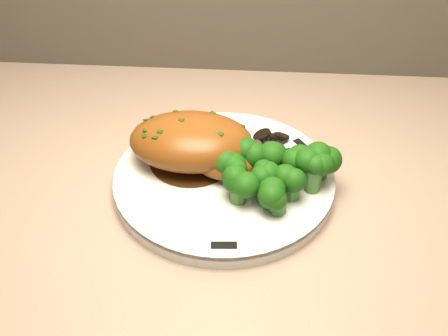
{
  "coord_description": "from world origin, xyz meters",
  "views": [
    {
      "loc": [
        0.07,
        1.23,
        1.31
      ],
      "look_at": [
        0.04,
        1.71,
        0.91
      ],
      "focal_mm": 45.0,
      "sensor_mm": 36.0,
      "label": 1
    }
  ],
  "objects": [
    {
      "name": "rim_accent_0",
      "position": [
        0.13,
        1.77,
        0.9
      ],
      "size": [
        0.02,
        0.03,
        0.0
      ],
      "primitive_type": "cube",
      "rotation": [
        0.0,
        0.0,
        2.16
      ],
      "color": "black",
      "rests_on": "plate"
    },
    {
      "name": "plate",
      "position": [
        0.04,
        1.71,
        0.89
      ],
      "size": [
        0.28,
        0.28,
        0.02
      ],
      "primitive_type": "cylinder",
      "rotation": [
        0.0,
        0.0,
        0.13
      ],
      "color": "silver",
      "rests_on": "counter"
    },
    {
      "name": "rim_accent_1",
      "position": [
        -0.06,
        1.76,
        0.9
      ],
      "size": [
        0.02,
        0.03,
        0.0
      ],
      "primitive_type": "cube",
      "rotation": [
        0.0,
        0.0,
        4.26
      ],
      "color": "black",
      "rests_on": "plate"
    },
    {
      "name": "mushroom_pile",
      "position": [
        0.06,
        1.75,
        0.91
      ],
      "size": [
        0.09,
        0.07,
        0.02
      ],
      "color": "black",
      "rests_on": "plate"
    },
    {
      "name": "broccoli_florets",
      "position": [
        0.09,
        1.69,
        0.92
      ],
      "size": [
        0.13,
        0.1,
        0.04
      ],
      "rotation": [
        0.0,
        0.0,
        -0.07
      ],
      "color": "#427B34",
      "rests_on": "plate"
    },
    {
      "name": "gravy_pool",
      "position": [
        -0.0,
        1.73,
        0.9
      ],
      "size": [
        0.1,
        0.1,
        0.0
      ],
      "primitive_type": "cylinder",
      "color": "#361C09",
      "rests_on": "plate"
    },
    {
      "name": "rim_accent_2",
      "position": [
        0.04,
        1.6,
        0.9
      ],
      "size": [
        0.03,
        0.01,
        0.0
      ],
      "primitive_type": "cube",
      "rotation": [
        0.0,
        0.0,
        6.35
      ],
      "color": "black",
      "rests_on": "plate"
    },
    {
      "name": "chicken_breast",
      "position": [
        0.0,
        1.73,
        0.93
      ],
      "size": [
        0.15,
        0.1,
        0.06
      ],
      "rotation": [
        0.0,
        0.0,
        -0.0
      ],
      "color": "brown",
      "rests_on": "plate"
    }
  ]
}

